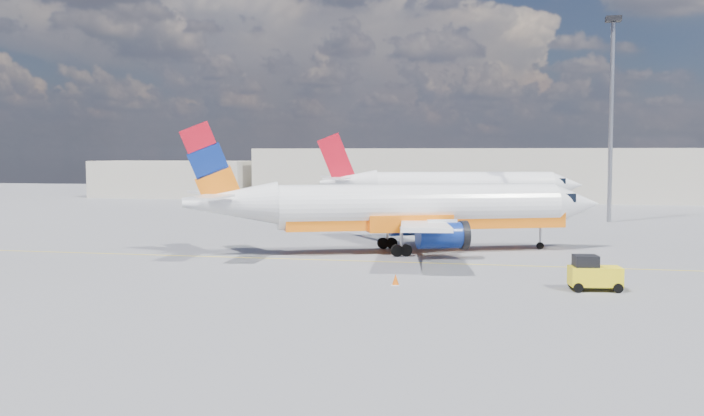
% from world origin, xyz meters
% --- Properties ---
extents(ground, '(240.00, 240.00, 0.00)m').
position_xyz_m(ground, '(0.00, 0.00, 0.00)').
color(ground, slate).
rests_on(ground, ground).
extents(taxi_line, '(70.00, 0.15, 0.01)m').
position_xyz_m(taxi_line, '(0.00, 3.00, 0.01)').
color(taxi_line, yellow).
rests_on(taxi_line, ground).
extents(terminal_main, '(70.00, 14.00, 8.00)m').
position_xyz_m(terminal_main, '(5.00, 75.00, 4.00)').
color(terminal_main, beige).
rests_on(terminal_main, ground).
extents(terminal_annex, '(26.00, 10.00, 6.00)m').
position_xyz_m(terminal_annex, '(-45.00, 72.00, 3.00)').
color(terminal_annex, beige).
rests_on(terminal_annex, ground).
extents(main_jet, '(31.29, 23.62, 9.59)m').
position_xyz_m(main_jet, '(2.95, 8.37, 3.20)').
color(main_jet, white).
rests_on(main_jet, ground).
extents(second_jet, '(32.07, 24.46, 9.70)m').
position_xyz_m(second_jet, '(3.64, 45.28, 3.23)').
color(second_jet, white).
rests_on(second_jet, ground).
extents(gse_tug, '(2.83, 1.99, 1.89)m').
position_xyz_m(gse_tug, '(14.95, -5.55, 0.89)').
color(gse_tug, black).
rests_on(gse_tug, ground).
extents(traffic_cone, '(0.44, 0.44, 0.62)m').
position_xyz_m(traffic_cone, '(4.46, -6.14, 0.30)').
color(traffic_cone, white).
rests_on(traffic_cone, ground).
extents(floodlight_mast, '(1.57, 1.57, 21.44)m').
position_xyz_m(floodlight_mast, '(20.31, 37.88, 12.85)').
color(floodlight_mast, '#93939B').
rests_on(floodlight_mast, ground).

